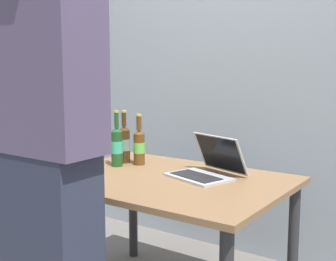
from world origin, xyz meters
TOP-DOWN VIEW (x-y plane):
  - desk at (0.00, 0.00)m, footprint 1.22×0.90m
  - laptop at (0.16, 0.15)m, footprint 0.41×0.40m
  - beer_bottle_brown at (-0.32, 0.17)m, footprint 0.07×0.07m
  - beer_bottle_amber at (-0.40, 0.06)m, footprint 0.07×0.07m
  - beer_bottle_dark at (-0.43, 0.17)m, footprint 0.07×0.07m
  - person_figure at (-0.08, -0.71)m, footprint 0.46×0.28m
  - back_wall at (0.00, 0.92)m, footprint 6.00×0.10m

SIDE VIEW (x-z plane):
  - desk at x=0.00m, z-range 0.26..0.96m
  - laptop at x=0.16m, z-range 0.65..0.86m
  - beer_bottle_brown at x=-0.32m, z-range 0.67..0.97m
  - beer_bottle_dark at x=-0.43m, z-range 0.66..0.98m
  - beer_bottle_amber at x=-0.40m, z-range 0.66..0.99m
  - person_figure at x=-0.08m, z-range 0.00..1.76m
  - back_wall at x=0.00m, z-range 0.00..2.60m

